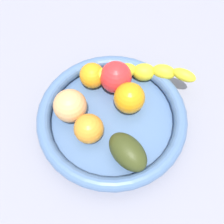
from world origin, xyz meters
TOP-DOWN VIEW (x-y plane):
  - kitchen_counter at (0.00, 0.00)cm, footprint 120.00×120.00cm
  - fruit_bowl at (0.00, 0.00)cm, footprint 32.04×32.04cm
  - banana_draped_left at (-6.14, 11.03)cm, footprint 12.58×20.59cm
  - orange_front at (-1.31, 4.70)cm, footprint 6.73×6.73cm
  - orange_mid_left at (1.47, -5.84)cm, footprint 6.12×6.12cm
  - orange_mid_right at (-10.42, 0.45)cm, footprint 5.78×5.78cm
  - tomato_red at (-7.30, 4.38)cm, footprint 7.19×7.19cm
  - peach_blush at (-4.80, -7.38)cm, footprint 7.08×7.08cm
  - avocado_dark at (9.07, -0.95)cm, footprint 10.22×7.89cm

SIDE VIEW (x-z plane):
  - kitchen_counter at x=0.00cm, z-range 0.00..3.00cm
  - fruit_bowl at x=0.00cm, z-range 3.08..8.07cm
  - avocado_dark at x=9.07cm, z-range 5.15..10.76cm
  - orange_mid_right at x=-10.42cm, z-range 5.15..10.93cm
  - banana_draped_left at x=-6.14cm, z-range 5.45..10.83cm
  - orange_mid_left at x=1.47cm, z-range 5.15..11.27cm
  - orange_front at x=-1.31cm, z-range 5.15..11.88cm
  - peach_blush at x=-4.80cm, z-range 5.15..12.22cm
  - tomato_red at x=-7.30cm, z-range 5.15..12.33cm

